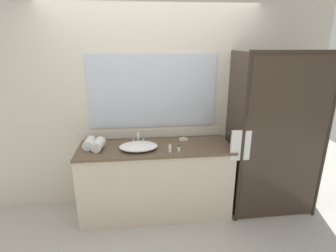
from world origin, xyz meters
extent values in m
plane|color=#B7B2A8|center=(0.00, 0.00, 0.00)|extent=(8.00, 8.00, 0.00)
cube|color=beige|center=(0.00, 0.34, 1.30)|extent=(4.40, 0.05, 2.60)
cube|color=beige|center=(0.00, 0.32, 0.96)|extent=(1.80, 0.01, 0.11)
cube|color=silver|center=(0.00, 0.31, 1.50)|extent=(1.56, 0.01, 0.89)
cube|color=beige|center=(0.00, 0.01, 0.43)|extent=(1.80, 0.56, 0.87)
cube|color=brown|center=(0.00, 0.00, 0.89)|extent=(1.80, 0.58, 0.03)
cylinder|color=#2D2319|center=(1.95, -0.27, 1.00)|extent=(0.04, 0.04, 2.00)
cylinder|color=#2D2319|center=(0.95, -0.27, 1.00)|extent=(0.04, 0.04, 2.00)
cube|color=#2D2319|center=(1.45, -0.27, 1.98)|extent=(1.00, 0.04, 0.04)
cube|color=#382B21|center=(1.45, -0.27, 1.00)|extent=(0.96, 0.01, 1.96)
cube|color=#382B21|center=(0.95, 0.02, 1.00)|extent=(0.01, 0.57, 1.96)
cylinder|color=#2D2319|center=(0.93, -0.26, 1.13)|extent=(0.32, 0.02, 0.02)
cube|color=white|center=(0.93, -0.26, 0.98)|extent=(0.22, 0.04, 0.35)
ellipsoid|color=white|center=(-0.20, -0.06, 0.94)|extent=(0.44, 0.31, 0.07)
cube|color=silver|center=(-0.20, 0.12, 0.91)|extent=(0.17, 0.04, 0.02)
cylinder|color=silver|center=(-0.20, 0.12, 0.98)|extent=(0.02, 0.02, 0.12)
cylinder|color=silver|center=(-0.20, 0.07, 1.04)|extent=(0.02, 0.10, 0.02)
cylinder|color=silver|center=(-0.26, 0.12, 0.94)|extent=(0.02, 0.02, 0.04)
cylinder|color=silver|center=(-0.14, 0.12, 0.94)|extent=(0.02, 0.02, 0.04)
cube|color=silver|center=(0.37, 0.18, 0.91)|extent=(0.10, 0.07, 0.01)
ellipsoid|color=beige|center=(0.37, 0.18, 0.92)|extent=(0.07, 0.04, 0.02)
cylinder|color=white|center=(0.25, -0.18, 0.93)|extent=(0.03, 0.03, 0.06)
cylinder|color=black|center=(0.25, -0.18, 0.97)|extent=(0.02, 0.02, 0.01)
cylinder|color=white|center=(0.15, -0.18, 0.94)|extent=(0.03, 0.03, 0.09)
cylinder|color=#B7B2A8|center=(0.15, -0.18, 0.99)|extent=(0.02, 0.02, 0.01)
cylinder|color=white|center=(-0.76, 0.05, 0.96)|extent=(0.13, 0.22, 0.11)
cylinder|color=white|center=(-0.65, -0.01, 0.96)|extent=(0.15, 0.23, 0.12)
camera|label=1|loc=(-0.16, -2.85, 2.08)|focal=27.98mm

